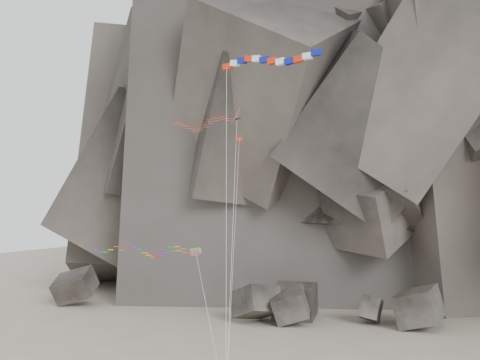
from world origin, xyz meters
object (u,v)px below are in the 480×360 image
at_px(parafoil_kite, 140,250).
at_px(pennant_kite, 237,184).
at_px(delta_kite, 201,123).
at_px(banner_kite, 269,62).

xyz_separation_m(parafoil_kite, pennant_kite, (12.57, -2.35, 6.82)).
height_order(delta_kite, parafoil_kite, delta_kite).
distance_m(delta_kite, parafoil_kite, 15.00).
relative_size(parafoil_kite, pennant_kite, 0.99).
bearing_deg(banner_kite, pennant_kite, 175.97).
distance_m(parafoil_kite, pennant_kite, 14.49).
bearing_deg(banner_kite, parafoil_kite, 176.29).
xyz_separation_m(delta_kite, banner_kite, (9.97, -5.21, 4.49)).
relative_size(delta_kite, banner_kite, 0.87).
relative_size(delta_kite, parafoil_kite, 1.17).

